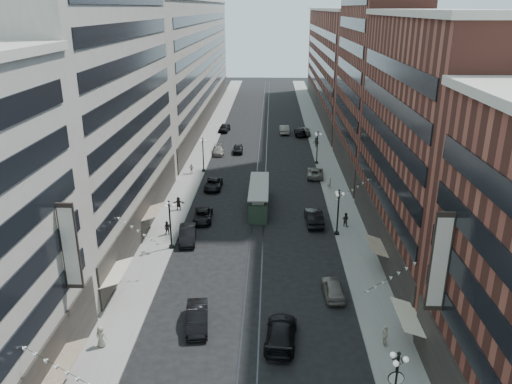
# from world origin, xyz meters

# --- Properties ---
(ground) EXTENTS (220.00, 220.00, 0.00)m
(ground) POSITION_xyz_m (0.00, 60.00, 0.00)
(ground) COLOR black
(ground) RESTS_ON ground
(sidewalk_west) EXTENTS (4.00, 180.00, 0.15)m
(sidewalk_west) POSITION_xyz_m (-11.00, 70.00, 0.07)
(sidewalk_west) COLOR gray
(sidewalk_west) RESTS_ON ground
(sidewalk_east) EXTENTS (4.00, 180.00, 0.15)m
(sidewalk_east) POSITION_xyz_m (11.00, 70.00, 0.07)
(sidewalk_east) COLOR gray
(sidewalk_east) RESTS_ON ground
(rail_west) EXTENTS (0.12, 180.00, 0.02)m
(rail_west) POSITION_xyz_m (-0.70, 70.00, 0.01)
(rail_west) COLOR #2D2D33
(rail_west) RESTS_ON ground
(rail_east) EXTENTS (0.12, 180.00, 0.02)m
(rail_east) POSITION_xyz_m (0.70, 70.00, 0.01)
(rail_east) COLOR #2D2D33
(rail_east) RESTS_ON ground
(building_west_mid) EXTENTS (8.00, 36.00, 28.00)m
(building_west_mid) POSITION_xyz_m (-17.00, 33.00, 14.00)
(building_west_mid) COLOR #A7A194
(building_west_mid) RESTS_ON ground
(building_west_far) EXTENTS (8.00, 90.00, 26.00)m
(building_west_far) POSITION_xyz_m (-17.00, 96.00, 13.00)
(building_west_far) COLOR #A7A194
(building_west_far) RESTS_ON ground
(building_east_mid) EXTENTS (8.00, 30.00, 24.00)m
(building_east_mid) POSITION_xyz_m (17.00, 28.00, 12.00)
(building_east_mid) COLOR brown
(building_east_mid) RESTS_ON ground
(building_east_tower) EXTENTS (8.00, 26.00, 42.00)m
(building_east_tower) POSITION_xyz_m (17.00, 56.00, 21.00)
(building_east_tower) COLOR brown
(building_east_tower) RESTS_ON ground
(building_east_far) EXTENTS (8.00, 72.00, 24.00)m
(building_east_far) POSITION_xyz_m (17.00, 105.00, 12.00)
(building_east_far) COLOR brown
(building_east_far) RESTS_ON ground
(lamppost_sw_far) EXTENTS (1.03, 1.14, 5.52)m
(lamppost_sw_far) POSITION_xyz_m (-9.20, 28.00, 3.10)
(lamppost_sw_far) COLOR black
(lamppost_sw_far) RESTS_ON sidewalk_west
(lamppost_sw_mid) EXTENTS (1.03, 1.14, 5.52)m
(lamppost_sw_mid) POSITION_xyz_m (-9.20, 55.00, 3.10)
(lamppost_sw_mid) COLOR black
(lamppost_sw_mid) RESTS_ON sidewalk_west
(lamppost_se_far) EXTENTS (1.03, 1.14, 5.52)m
(lamppost_se_far) POSITION_xyz_m (9.20, 32.00, 3.10)
(lamppost_se_far) COLOR black
(lamppost_se_far) RESTS_ON sidewalk_east
(lamppost_se_mid) EXTENTS (1.03, 1.14, 5.52)m
(lamppost_se_mid) POSITION_xyz_m (9.20, 60.00, 3.10)
(lamppost_se_mid) COLOR black
(lamppost_se_mid) RESTS_ON sidewalk_east
(streetcar) EXTENTS (2.49, 11.26, 3.11)m
(streetcar) POSITION_xyz_m (0.00, 40.27, 1.44)
(streetcar) COLOR #243A2A
(streetcar) RESTS_ON ground
(car_2) EXTENTS (2.50, 4.96, 1.34)m
(car_2) POSITION_xyz_m (-6.80, 35.71, 0.67)
(car_2) COLOR black
(car_2) RESTS_ON ground
(car_4) EXTENTS (2.06, 4.54, 1.51)m
(car_4) POSITION_xyz_m (7.28, 19.12, 0.76)
(car_4) COLOR slate
(car_4) RESTS_ON ground
(car_5) EXTENTS (2.33, 5.14, 1.63)m
(car_5) POSITION_xyz_m (-4.42, 14.11, 0.82)
(car_5) COLOR black
(car_5) RESTS_ON ground
(car_6) EXTENTS (2.86, 5.98, 1.68)m
(car_6) POSITION_xyz_m (2.44, 12.22, 0.84)
(car_6) COLOR black
(car_6) RESTS_ON ground
(pedestrian_1) EXTENTS (0.96, 0.68, 1.79)m
(pedestrian_1) POSITION_xyz_m (-11.41, 11.11, 1.04)
(pedestrian_1) COLOR #A09885
(pedestrian_1) RESTS_ON sidewalk_west
(pedestrian_2) EXTENTS (0.86, 0.56, 1.64)m
(pedestrian_2) POSITION_xyz_m (-10.29, 31.30, 0.97)
(pedestrian_2) COLOR black
(pedestrian_2) RESTS_ON sidewalk_west
(pedestrian_4) EXTENTS (0.58, 1.07, 1.74)m
(pedestrian_4) POSITION_xyz_m (10.46, 11.85, 1.02)
(pedestrian_4) COLOR beige
(pedestrian_4) RESTS_ON sidewalk_east
(car_7) EXTENTS (2.40, 5.09, 1.41)m
(car_7) POSITION_xyz_m (-6.80, 47.33, 0.70)
(car_7) COLOR black
(car_7) RESTS_ON ground
(car_8) EXTENTS (2.55, 4.95, 1.37)m
(car_8) POSITION_xyz_m (-7.95, 65.52, 0.69)
(car_8) COLOR slate
(car_8) RESTS_ON ground
(car_9) EXTENTS (2.53, 5.05, 1.65)m
(car_9) POSITION_xyz_m (-8.40, 82.77, 0.83)
(car_9) COLOR black
(car_9) RESTS_ON ground
(car_10) EXTENTS (2.13, 5.50, 1.78)m
(car_10) POSITION_xyz_m (6.80, 35.24, 0.89)
(car_10) COLOR black
(car_10) RESTS_ON ground
(car_11) EXTENTS (2.85, 5.46, 1.47)m
(car_11) POSITION_xyz_m (8.40, 53.15, 0.73)
(car_11) COLOR slate
(car_11) RESTS_ON ground
(car_12) EXTENTS (2.48, 5.76, 1.65)m
(car_12) POSITION_xyz_m (7.48, 79.92, 0.83)
(car_12) COLOR black
(car_12) RESTS_ON ground
(car_13) EXTENTS (1.86, 4.38, 1.48)m
(car_13) POSITION_xyz_m (-4.46, 66.58, 0.74)
(car_13) COLOR black
(car_13) RESTS_ON ground
(car_14) EXTENTS (2.02, 5.39, 1.76)m
(car_14) POSITION_xyz_m (4.26, 81.63, 0.88)
(car_14) COLOR gray
(car_14) RESTS_ON ground
(pedestrian_5) EXTENTS (1.67, 0.70, 1.75)m
(pedestrian_5) POSITION_xyz_m (-10.35, 38.87, 1.02)
(pedestrian_5) COLOR black
(pedestrian_5) RESTS_ON sidewalk_west
(pedestrian_6) EXTENTS (1.01, 0.62, 1.60)m
(pedestrian_6) POSITION_xyz_m (-10.92, 53.75, 0.95)
(pedestrian_6) COLOR beige
(pedestrian_6) RESTS_ON sidewalk_west
(pedestrian_7) EXTENTS (0.95, 0.80, 1.71)m
(pedestrian_7) POSITION_xyz_m (10.48, 34.36, 1.00)
(pedestrian_7) COLOR black
(pedestrian_7) RESTS_ON sidewalk_east
(pedestrian_8) EXTENTS (0.66, 0.51, 1.60)m
(pedestrian_8) POSITION_xyz_m (10.02, 47.95, 0.95)
(pedestrian_8) COLOR #C1B2A0
(pedestrian_8) RESTS_ON sidewalk_east
(pedestrian_9) EXTENTS (1.25, 0.67, 1.83)m
(pedestrian_9) POSITION_xyz_m (9.93, 70.40, 1.07)
(pedestrian_9) COLOR black
(pedestrian_9) RESTS_ON sidewalk_east
(car_extra_0) EXTENTS (2.38, 5.24, 1.67)m
(car_extra_0) POSITION_xyz_m (-7.77, 29.98, 0.83)
(car_extra_0) COLOR black
(car_extra_0) RESTS_ON ground
(car_extra_1) EXTENTS (2.32, 5.52, 1.59)m
(car_extra_1) POSITION_xyz_m (8.40, 80.62, 0.80)
(car_extra_1) COLOR slate
(car_extra_1) RESTS_ON ground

